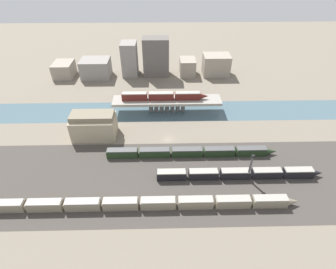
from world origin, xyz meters
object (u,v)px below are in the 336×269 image
train_yard_near (144,203)px  train_yard_mid (239,174)px  train_yard_far (191,152)px  train_on_bridge (164,96)px  signal_tower (250,167)px  warehouse_building (94,125)px

train_yard_near → train_yard_mid: train_yard_near is taller
train_yard_near → train_yard_far: (18.12, 25.82, -0.11)m
train_on_bridge → signal_tower: size_ratio=3.68×
signal_tower → warehouse_building: bearing=155.4°
train_yard_far → signal_tower: (19.97, -13.78, 4.24)m
train_on_bridge → train_yard_mid: train_on_bridge is taller
train_yard_near → warehouse_building: warehouse_building is taller
train_yard_far → signal_tower: size_ratio=5.94×
train_on_bridge → warehouse_building: (-31.61, -19.93, -3.41)m
train_yard_far → train_yard_mid: bearing=-37.2°
train_on_bridge → train_yard_near: size_ratio=0.42×
train_yard_near → signal_tower: 40.15m
train_yard_mid → signal_tower: signal_tower is taller
train_yard_near → signal_tower: size_ratio=8.72×
train_on_bridge → train_yard_far: bearing=-72.8°
train_yard_far → signal_tower: 24.62m
train_yard_far → train_yard_near: bearing=-125.1°
train_on_bridge → signal_tower: bearing=-57.6°
train_on_bridge → signal_tower: 57.34m
train_yard_mid → train_yard_far: size_ratio=0.89×
train_yard_near → train_on_bridge: bearing=83.0°
train_yard_far → train_on_bridge: bearing=107.2°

